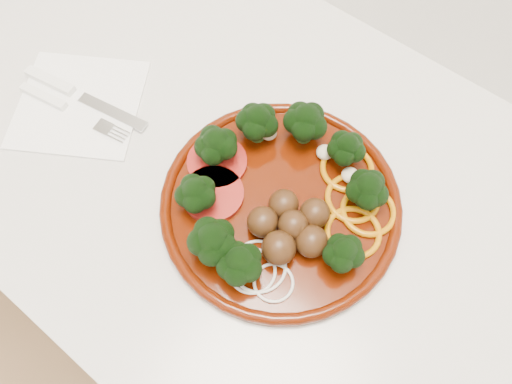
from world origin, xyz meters
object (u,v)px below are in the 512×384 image
Objects in this scene: knife at (69,90)px; fork at (56,103)px; plate at (281,199)px; napkin at (79,104)px.

fork is (0.00, -0.03, -0.00)m from knife.
plate is 1.79× the size of napkin.
plate reaches higher than fork.
knife is at bearing -172.44° from plate.
plate is 0.33m from fork.
napkin is 0.03m from fork.
plate reaches higher than knife.
knife is at bearing 83.00° from fork.
knife is (-0.33, -0.04, -0.01)m from plate.
plate reaches higher than napkin.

